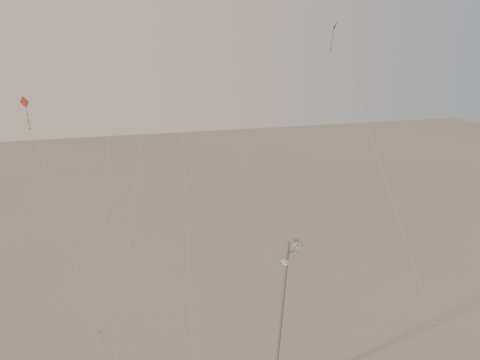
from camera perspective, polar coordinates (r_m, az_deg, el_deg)
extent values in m
cylinder|color=gray|center=(26.20, 4.96, -17.05)|extent=(0.80, 0.18, 9.47)
cylinder|color=gray|center=(24.09, 6.64, -7.26)|extent=(0.14, 0.14, 0.18)
cylinder|color=gray|center=(24.36, 6.89, -7.38)|extent=(0.42, 0.38, 0.07)
cylinder|color=gray|center=(24.63, 7.14, -7.49)|extent=(0.06, 0.06, 0.30)
ellipsoid|color=#BBBBB6|center=(24.69, 7.12, -7.81)|extent=(0.52, 0.52, 0.18)
cylinder|color=gray|center=(24.14, 6.11, -8.76)|extent=(0.57, 0.32, 0.07)
cylinder|color=gray|center=(24.03, 5.61, -9.40)|extent=(0.06, 0.06, 0.40)
ellipsoid|color=#BBBBB6|center=(24.12, 5.59, -9.83)|extent=(0.52, 0.52, 0.18)
cylinder|color=beige|center=(26.87, -11.76, 6.30)|extent=(5.57, 4.57, 29.06)
cylinder|color=beige|center=(29.55, -7.60, 18.70)|extent=(1.14, 9.45, 40.63)
cube|color=maroon|center=(28.75, -24.80, 8.62)|extent=(0.54, 0.55, 0.71)
cylinder|color=maroon|center=(29.00, -24.41, 6.81)|extent=(0.10, 0.19, 1.26)
cylinder|color=beige|center=(25.46, -19.21, -10.55)|extent=(4.52, 11.01, 15.94)
cube|color=#2D2A25|center=(34.87, 11.47, 17.83)|extent=(0.44, 0.65, 0.73)
cylinder|color=#2D2A25|center=(34.83, 11.13, 16.25)|extent=(0.20, 0.07, 1.28)
cylinder|color=beige|center=(34.19, 17.20, 0.38)|extent=(5.15, 7.53, 20.09)
cylinder|color=gray|center=(36.94, 22.56, -16.07)|extent=(0.06, 0.06, 0.10)
cylinder|color=beige|center=(40.46, -0.53, 7.88)|extent=(3.94, 10.70, 25.99)
cylinder|color=gray|center=(40.40, 4.35, -11.74)|extent=(0.06, 0.06, 0.10)
cylinder|color=beige|center=(33.36, -15.68, 5.54)|extent=(3.50, 7.12, 26.22)
cylinder|color=gray|center=(35.04, -16.79, -17.36)|extent=(0.06, 0.06, 0.10)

